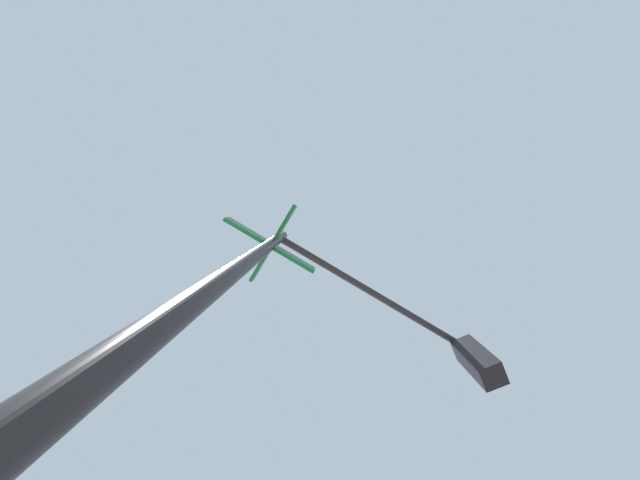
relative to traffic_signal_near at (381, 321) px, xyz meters
The scene contains 1 object.
traffic_signal_near is the anchor object (origin of this frame).
Camera 1 is at (-6.11, -7.49, 1.41)m, focal length 18.29 mm.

